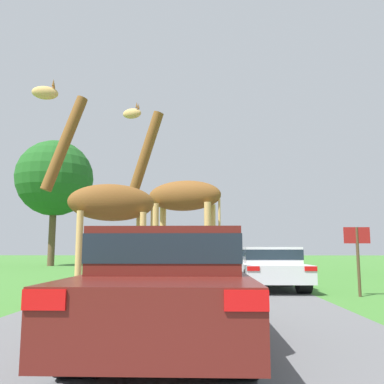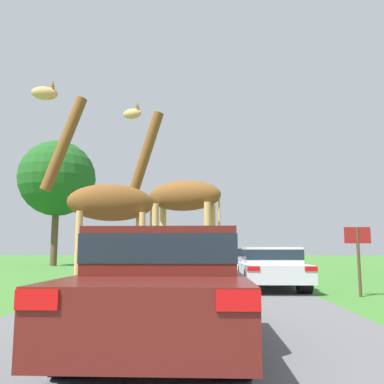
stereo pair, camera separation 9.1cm
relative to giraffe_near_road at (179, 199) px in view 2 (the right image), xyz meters
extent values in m
cube|color=#5B5B5E|center=(0.30, 18.62, -2.62)|extent=(6.77, 120.00, 0.00)
cylinder|color=tan|center=(-0.61, -0.18, -1.38)|extent=(0.17, 0.17, 2.47)
cylinder|color=#2D2319|center=(-0.61, -0.18, -2.57)|extent=(0.23, 0.23, 0.10)
cylinder|color=tan|center=(-0.47, 0.43, -1.38)|extent=(0.17, 0.17, 2.47)
cylinder|color=#2D2319|center=(-0.47, 0.43, -2.57)|extent=(0.23, 0.23, 0.10)
cylinder|color=tan|center=(0.78, -0.49, -1.38)|extent=(0.17, 0.17, 2.47)
cylinder|color=#2D2319|center=(0.78, -0.49, -2.57)|extent=(0.23, 0.23, 0.10)
cylinder|color=tan|center=(0.92, 0.11, -1.38)|extent=(0.17, 0.17, 2.47)
cylinder|color=#2D2319|center=(0.92, 0.11, -2.57)|extent=(0.23, 0.23, 0.10)
ellipsoid|color=brown|center=(0.15, -0.03, 0.08)|extent=(2.15, 1.16, 0.83)
cylinder|color=brown|center=(-0.94, 0.21, 1.40)|extent=(1.03, 0.50, 2.28)
ellipsoid|color=tan|center=(-1.40, 0.31, 2.54)|extent=(0.60, 0.36, 0.30)
cylinder|color=tan|center=(1.09, -0.25, -0.60)|extent=(0.06, 0.06, 1.36)
cone|color=brown|center=(-1.25, 0.21, 2.77)|extent=(0.07, 0.07, 0.16)
cone|color=brown|center=(-1.22, 0.34, 2.77)|extent=(0.07, 0.07, 0.16)
cylinder|color=tan|center=(-1.90, -2.57, -1.59)|extent=(0.14, 0.14, 2.06)
cylinder|color=#2D2319|center=(-1.90, -2.57, -2.58)|extent=(0.18, 0.18, 0.08)
cylinder|color=tan|center=(-2.08, -2.01, -1.59)|extent=(0.14, 0.14, 2.06)
cylinder|color=#2D2319|center=(-2.08, -2.01, -2.58)|extent=(0.18, 0.18, 0.08)
cylinder|color=tan|center=(-0.64, -2.18, -1.59)|extent=(0.14, 0.14, 2.06)
cylinder|color=#2D2319|center=(-0.64, -2.18, -2.58)|extent=(0.18, 0.18, 0.08)
cylinder|color=tan|center=(-0.81, -1.62, -1.59)|extent=(0.14, 0.14, 2.06)
cylinder|color=#2D2319|center=(-0.81, -1.62, -2.58)|extent=(0.18, 0.18, 0.08)
ellipsoid|color=brown|center=(-1.36, -2.09, -0.34)|extent=(2.02, 1.22, 0.82)
cylinder|color=brown|center=(-2.37, -2.40, 0.95)|extent=(0.95, 0.50, 2.19)
ellipsoid|color=tan|center=(-2.80, -2.54, 2.05)|extent=(0.61, 0.39, 0.30)
cylinder|color=tan|center=(-0.50, -1.83, -0.90)|extent=(0.05, 0.05, 1.13)
cone|color=brown|center=(-2.62, -2.55, 2.28)|extent=(0.07, 0.07, 0.16)
cone|color=brown|center=(-2.66, -2.43, 2.28)|extent=(0.07, 0.07, 0.16)
cube|color=#561914|center=(0.23, -5.40, -2.00)|extent=(1.97, 4.56, 0.69)
cube|color=#561914|center=(0.23, -5.40, -1.38)|extent=(1.78, 2.05, 0.56)
cube|color=#19232D|center=(0.23, -5.40, -1.35)|extent=(1.80, 2.07, 0.34)
cube|color=red|center=(-0.58, -7.68, -1.76)|extent=(0.36, 0.03, 0.16)
cube|color=red|center=(1.04, -7.68, -1.76)|extent=(0.36, 0.03, 0.16)
cylinder|color=black|center=(-0.56, -4.03, -2.30)|extent=(0.39, 0.64, 0.64)
cylinder|color=black|center=(1.02, -4.03, -2.30)|extent=(0.39, 0.64, 0.64)
cylinder|color=black|center=(-0.56, -6.76, -2.30)|extent=(0.39, 0.64, 0.64)
cylinder|color=black|center=(1.02, -6.76, -2.30)|extent=(0.39, 0.64, 0.64)
cube|color=#144C28|center=(-2.06, 13.90, -2.03)|extent=(1.98, 4.38, 0.67)
cube|color=#144C28|center=(-2.06, 13.90, -1.43)|extent=(1.79, 1.97, 0.52)
cube|color=#19232D|center=(-2.06, 13.90, -1.41)|extent=(1.81, 1.99, 0.31)
cube|color=red|center=(-2.87, 11.70, -1.79)|extent=(0.36, 0.03, 0.16)
cube|color=red|center=(-1.24, 11.70, -1.79)|extent=(0.36, 0.03, 0.16)
cylinder|color=black|center=(-2.85, 15.21, -2.32)|extent=(0.40, 0.59, 0.59)
cylinder|color=black|center=(-1.26, 15.21, -2.32)|extent=(0.40, 0.59, 0.59)
cylinder|color=black|center=(-2.85, 12.58, -2.32)|extent=(0.40, 0.59, 0.59)
cylinder|color=black|center=(-1.26, 12.58, -2.32)|extent=(0.40, 0.59, 0.59)
cube|color=gray|center=(2.20, 6.95, -2.08)|extent=(1.97, 3.99, 0.57)
cube|color=gray|center=(2.20, 6.95, -1.53)|extent=(1.77, 1.79, 0.53)
cube|color=#19232D|center=(2.20, 6.95, -1.51)|extent=(1.79, 1.81, 0.32)
cube|color=red|center=(1.39, 4.94, -1.88)|extent=(0.35, 0.03, 0.14)
cube|color=red|center=(3.01, 4.94, -1.88)|extent=(0.35, 0.03, 0.14)
cylinder|color=black|center=(1.41, 8.14, -2.32)|extent=(0.39, 0.60, 0.60)
cylinder|color=black|center=(2.99, 8.14, -2.32)|extent=(0.39, 0.60, 0.60)
cylinder|color=black|center=(1.41, 5.75, -2.32)|extent=(0.39, 0.60, 0.60)
cylinder|color=black|center=(2.99, 5.75, -2.32)|extent=(0.39, 0.60, 0.60)
cube|color=black|center=(2.13, 16.91, -2.04)|extent=(1.90, 4.08, 0.57)
cube|color=black|center=(2.13, 16.91, -1.54)|extent=(1.71, 1.84, 0.43)
cube|color=#19232D|center=(2.13, 16.91, -1.52)|extent=(1.73, 1.86, 0.26)
cube|color=red|center=(1.35, 14.86, -1.83)|extent=(0.34, 0.03, 0.14)
cube|color=red|center=(2.90, 14.86, -1.83)|extent=(0.34, 0.03, 0.14)
cylinder|color=black|center=(1.37, 18.14, -2.27)|extent=(0.38, 0.71, 0.71)
cylinder|color=black|center=(2.88, 18.14, -2.27)|extent=(0.38, 0.71, 0.71)
cylinder|color=black|center=(1.37, 15.69, -2.27)|extent=(0.38, 0.71, 0.71)
cylinder|color=black|center=(2.88, 15.69, -2.27)|extent=(0.38, 0.71, 0.71)
cube|color=silver|center=(2.79, 2.25, -2.07)|extent=(1.89, 4.02, 0.51)
cube|color=silver|center=(2.79, 2.25, -1.56)|extent=(1.70, 1.81, 0.51)
cube|color=#19232D|center=(2.79, 2.25, -1.53)|extent=(1.72, 1.83, 0.31)
cube|color=red|center=(2.02, 0.23, -1.89)|extent=(0.34, 0.03, 0.12)
cube|color=red|center=(3.56, 0.23, -1.89)|extent=(0.34, 0.03, 0.12)
cylinder|color=black|center=(2.03, 3.45, -2.28)|extent=(0.38, 0.69, 0.69)
cylinder|color=black|center=(3.54, 3.45, -2.28)|extent=(0.38, 0.69, 0.69)
cylinder|color=black|center=(2.03, 1.04, -2.28)|extent=(0.38, 0.69, 0.69)
cylinder|color=black|center=(3.54, 1.04, -2.28)|extent=(0.38, 0.69, 0.69)
cylinder|color=brown|center=(-10.82, 19.32, 0.26)|extent=(0.50, 0.50, 5.76)
sphere|color=#1E561E|center=(-10.82, 19.32, 4.01)|extent=(5.79, 5.79, 5.79)
cylinder|color=#4C3823|center=(4.84, 0.24, -1.70)|extent=(0.08, 0.08, 1.85)
cube|color=maroon|center=(4.84, 0.24, -0.99)|extent=(0.70, 0.04, 0.44)
camera|label=1|loc=(0.72, -10.99, -1.35)|focal=38.00mm
camera|label=2|loc=(0.81, -10.98, -1.35)|focal=38.00mm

